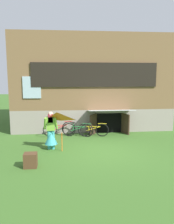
# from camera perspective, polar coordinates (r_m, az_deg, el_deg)

# --- Properties ---
(ground_plane) EXTENTS (60.00, 60.00, 0.00)m
(ground_plane) POSITION_cam_1_polar(r_m,az_deg,el_deg) (9.52, 4.23, -9.57)
(ground_plane) COLOR #386023
(log_house) EXTENTS (8.77, 6.62, 5.24)m
(log_house) POSITION_cam_1_polar(r_m,az_deg,el_deg) (14.73, 0.55, 7.43)
(log_house) COLOR gray
(log_house) RESTS_ON ground_plane
(person) EXTENTS (0.61, 0.52, 1.58)m
(person) POSITION_cam_1_polar(r_m,az_deg,el_deg) (9.64, -8.93, -5.30)
(person) COLOR teal
(person) RESTS_ON ground_plane
(kite) EXTENTS (1.04, 1.13, 1.48)m
(kite) POSITION_cam_1_polar(r_m,az_deg,el_deg) (8.93, -7.48, -2.69)
(kite) COLOR orange
(kite) RESTS_ON ground_plane
(bicycle_yellow) EXTENTS (1.54, 0.29, 0.71)m
(bicycle_yellow) POSITION_cam_1_polar(r_m,az_deg,el_deg) (11.60, 1.54, -4.37)
(bicycle_yellow) COLOR black
(bicycle_yellow) RESTS_ON ground_plane
(bicycle_green) EXTENTS (1.54, 0.43, 0.72)m
(bicycle_green) POSITION_cam_1_polar(r_m,az_deg,el_deg) (11.55, -2.29, -4.40)
(bicycle_green) COLOR black
(bicycle_green) RESTS_ON ground_plane
(bicycle_red) EXTENTS (1.63, 0.48, 0.76)m
(bicycle_red) POSITION_cam_1_polar(r_m,az_deg,el_deg) (11.76, -6.89, -4.11)
(bicycle_red) COLOR black
(bicycle_red) RESTS_ON ground_plane
(wooden_crate) EXTENTS (0.43, 0.36, 0.49)m
(wooden_crate) POSITION_cam_1_polar(r_m,az_deg,el_deg) (8.04, -13.83, -11.53)
(wooden_crate) COLOR #4C331E
(wooden_crate) RESTS_ON ground_plane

